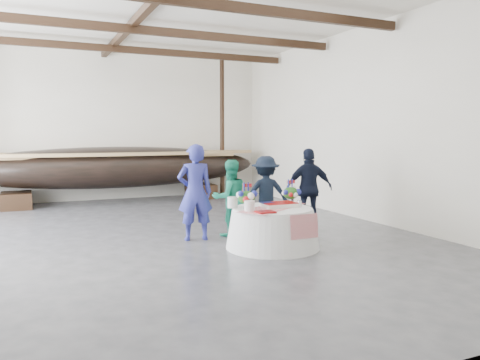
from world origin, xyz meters
name	(u,v)px	position (x,y,z in m)	size (l,w,h in m)	color
floor	(154,238)	(0.00, 0.00, 0.00)	(10.00, 12.00, 0.01)	#3D3D42
wall_back	(105,126)	(0.00, 6.00, 2.25)	(10.00, 0.02, 4.50)	silver
wall_front	(349,100)	(0.00, -6.00, 2.25)	(10.00, 0.02, 4.50)	silver
wall_right	(364,124)	(5.00, 0.00, 2.25)	(0.02, 12.00, 4.50)	silver
pavilion_structure	(140,35)	(0.00, 0.86, 4.00)	(9.80, 11.76, 4.50)	black
longboat_display	(115,167)	(0.12, 5.10, 1.05)	(8.80, 1.76, 1.65)	black
banquet_table	(272,228)	(1.73, -1.63, 0.36)	(1.65, 1.65, 0.71)	white
tabletop_items	(268,199)	(1.71, -1.49, 0.86)	(1.58, 1.29, 0.40)	red
guest_woman_blue	(195,192)	(0.68, -0.49, 0.91)	(0.66, 0.44, 1.82)	navy
guest_woman_teal	(230,198)	(1.44, -0.39, 0.75)	(0.73, 0.57, 1.51)	#1E9B74
guest_man_left	(266,194)	(2.25, -0.34, 0.78)	(1.01, 0.58, 1.56)	black
guest_man_right	(309,188)	(3.26, -0.41, 0.86)	(1.00, 0.42, 1.71)	black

